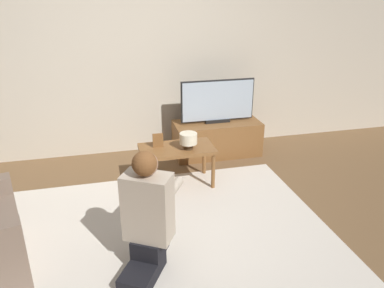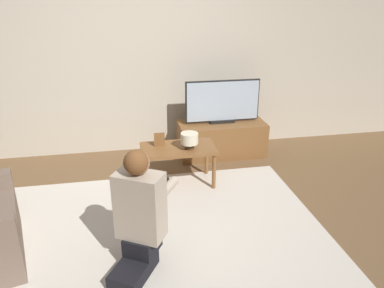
{
  "view_description": "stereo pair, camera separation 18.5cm",
  "coord_description": "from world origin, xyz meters",
  "px_view_note": "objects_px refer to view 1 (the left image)",
  "views": [
    {
      "loc": [
        -0.38,
        -2.67,
        1.95
      ],
      "look_at": [
        0.42,
        0.57,
        0.57
      ],
      "focal_mm": 35.0,
      "sensor_mm": 36.0,
      "label": 1
    },
    {
      "loc": [
        -0.2,
        -2.71,
        1.95
      ],
      "look_at": [
        0.42,
        0.57,
        0.57
      ],
      "focal_mm": 35.0,
      "sensor_mm": 36.0,
      "label": 2
    }
  ],
  "objects_px": {
    "coffee_table": "(177,152)",
    "person_kneeling": "(148,214)",
    "table_lamp": "(188,139)",
    "tv": "(218,101)"
  },
  "relations": [
    {
      "from": "tv",
      "to": "person_kneeling",
      "type": "xyz_separation_m",
      "value": [
        -1.12,
        -1.92,
        -0.23
      ]
    },
    {
      "from": "tv",
      "to": "coffee_table",
      "type": "xyz_separation_m",
      "value": [
        -0.66,
        -0.7,
        -0.32
      ]
    },
    {
      "from": "coffee_table",
      "to": "table_lamp",
      "type": "distance_m",
      "value": 0.2
    },
    {
      "from": "table_lamp",
      "to": "person_kneeling",
      "type": "bearing_deg",
      "value": -116.37
    },
    {
      "from": "tv",
      "to": "table_lamp",
      "type": "relative_size",
      "value": 5.09
    },
    {
      "from": "tv",
      "to": "person_kneeling",
      "type": "relative_size",
      "value": 0.97
    },
    {
      "from": "tv",
      "to": "person_kneeling",
      "type": "height_order",
      "value": "same"
    },
    {
      "from": "coffee_table",
      "to": "person_kneeling",
      "type": "xyz_separation_m",
      "value": [
        -0.46,
        -1.22,
        0.09
      ]
    },
    {
      "from": "coffee_table",
      "to": "person_kneeling",
      "type": "distance_m",
      "value": 1.31
    },
    {
      "from": "tv",
      "to": "person_kneeling",
      "type": "bearing_deg",
      "value": -120.29
    }
  ]
}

